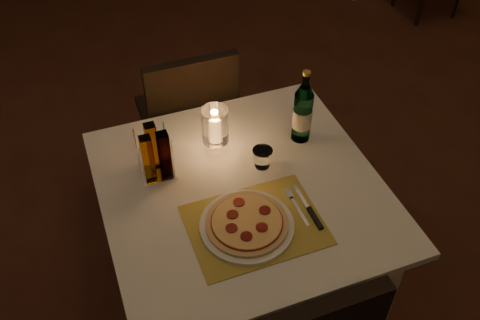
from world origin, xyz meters
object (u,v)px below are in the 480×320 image
object	(u,v)px
pizza	(247,223)
tumbler	(262,158)
chair_far	(189,112)
plate	(247,226)
water_bottle	(303,113)
hurricane_candle	(215,127)
main_table	(242,248)

from	to	relation	value
pizza	tumbler	size ratio (longest dim) A/B	3.66
pizza	tumbler	distance (m)	0.31
chair_far	plate	bearing A→B (deg)	-93.20
pizza	tumbler	xyz separation A→B (m)	(0.16, 0.26, 0.01)
water_bottle	hurricane_candle	bearing A→B (deg)	171.24
pizza	water_bottle	xyz separation A→B (m)	(0.36, 0.35, 0.10)
water_bottle	pizza	bearing A→B (deg)	-135.81
chair_far	pizza	bearing A→B (deg)	-93.20
plate	pizza	world-z (taller)	pizza
pizza	water_bottle	size ratio (longest dim) A/B	0.89
tumbler	main_table	bearing A→B (deg)	-144.33
main_table	hurricane_candle	distance (m)	0.53
chair_far	main_table	bearing A→B (deg)	-90.00
water_bottle	tumbler	bearing A→B (deg)	-155.21
tumbler	chair_far	bearing A→B (deg)	99.98
plate	water_bottle	distance (m)	0.52
hurricane_candle	main_table	bearing A→B (deg)	-84.06
plate	tumbler	xyz separation A→B (m)	(0.16, 0.26, 0.03)
pizza	tumbler	world-z (taller)	tumbler
main_table	hurricane_candle	size ratio (longest dim) A/B	5.13
chair_far	tumbler	distance (m)	0.68
plate	hurricane_candle	world-z (taller)	hurricane_candle
main_table	pizza	bearing A→B (deg)	-105.54
main_table	tumbler	bearing A→B (deg)	35.67
main_table	chair_far	size ratio (longest dim) A/B	1.11
pizza	chair_far	bearing A→B (deg)	86.80
chair_far	hurricane_candle	size ratio (longest dim) A/B	4.62
main_table	plate	xyz separation A→B (m)	(-0.05, -0.18, 0.38)
main_table	tumbler	distance (m)	0.43
hurricane_candle	water_bottle	bearing A→B (deg)	-8.76
pizza	hurricane_candle	xyz separation A→B (m)	(0.03, 0.40, 0.09)
water_bottle	hurricane_candle	distance (m)	0.34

